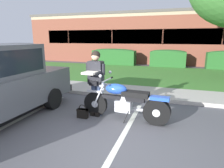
% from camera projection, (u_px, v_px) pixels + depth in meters
% --- Properties ---
extents(ground_plane, '(140.00, 140.00, 0.00)m').
position_uv_depth(ground_plane, '(114.00, 145.00, 3.73)').
color(ground_plane, '#4C4C51').
extents(curb_strip, '(60.00, 0.20, 0.12)m').
position_uv_depth(curb_strip, '(142.00, 98.00, 6.52)').
color(curb_strip, '#ADA89E').
rests_on(curb_strip, ground).
extents(concrete_walk, '(60.00, 1.50, 0.08)m').
position_uv_depth(concrete_walk, '(146.00, 92.00, 7.30)').
color(concrete_walk, '#ADA89E').
rests_on(concrete_walk, ground).
extents(grass_lawn, '(60.00, 6.10, 0.06)m').
position_uv_depth(grass_lawn, '(156.00, 75.00, 10.82)').
color(grass_lawn, '#3D752D').
rests_on(grass_lawn, ground).
extents(stall_stripe_0, '(0.14, 4.40, 0.01)m').
position_uv_depth(stall_stripe_0, '(13.00, 123.00, 4.73)').
color(stall_stripe_0, silver).
rests_on(stall_stripe_0, ground).
extents(stall_stripe_1, '(0.14, 4.40, 0.01)m').
position_uv_depth(stall_stripe_1, '(120.00, 141.00, 3.90)').
color(stall_stripe_1, silver).
rests_on(stall_stripe_1, ground).
extents(motorcycle, '(2.24, 0.82, 1.18)m').
position_uv_depth(motorcycle, '(128.00, 102.00, 4.79)').
color(motorcycle, black).
rests_on(motorcycle, ground).
extents(rider_person, '(0.53, 0.60, 1.70)m').
position_uv_depth(rider_person, '(96.00, 78.00, 4.99)').
color(rider_person, black).
rests_on(rider_person, ground).
extents(handbag, '(0.28, 0.13, 0.36)m').
position_uv_depth(handbag, '(83.00, 113.00, 5.00)').
color(handbag, black).
rests_on(handbag, ground).
extents(hedge_left, '(3.29, 0.90, 1.24)m').
position_uv_depth(hedge_left, '(114.00, 56.00, 14.92)').
color(hedge_left, '#235623').
rests_on(hedge_left, ground).
extents(hedge_center_left, '(2.41, 0.90, 1.24)m').
position_uv_depth(hedge_center_left, '(168.00, 58.00, 13.70)').
color(hedge_center_left, '#235623').
rests_on(hedge_center_left, ground).
extents(brick_building, '(23.63, 8.65, 4.08)m').
position_uv_depth(brick_building, '(166.00, 38.00, 18.39)').
color(brick_building, brown).
rests_on(brick_building, ground).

